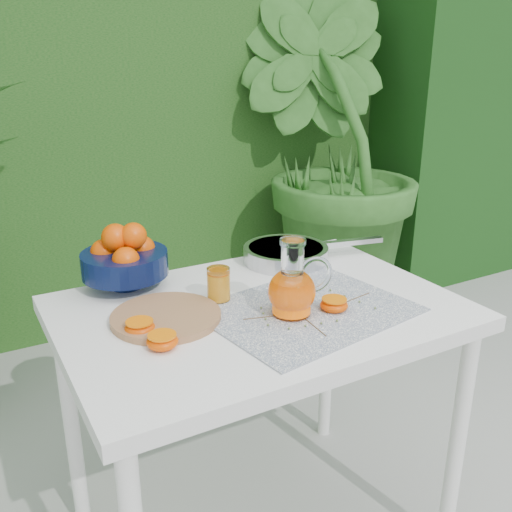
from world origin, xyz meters
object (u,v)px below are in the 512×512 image
juice_pitcher (293,289)px  saute_pan (287,253)px  white_table (260,334)px  cutting_board (166,317)px  fruit_bowl (124,258)px

juice_pitcher → saute_pan: size_ratio=0.41×
white_table → cutting_board: cutting_board is taller
white_table → saute_pan: bearing=46.2°
cutting_board → saute_pan: bearing=23.4°
fruit_bowl → juice_pitcher: bearing=-51.3°
white_table → saute_pan: size_ratio=2.09×
cutting_board → juice_pitcher: bearing=-24.2°
cutting_board → fruit_bowl: bearing=94.7°
juice_pitcher → saute_pan: 0.39m
cutting_board → fruit_bowl: size_ratio=0.96×
fruit_bowl → saute_pan: bearing=-5.2°
cutting_board → white_table: bearing=-9.6°
juice_pitcher → fruit_bowl: bearing=128.7°
saute_pan → juice_pitcher: bearing=-120.2°
white_table → juice_pitcher: bearing=-63.6°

